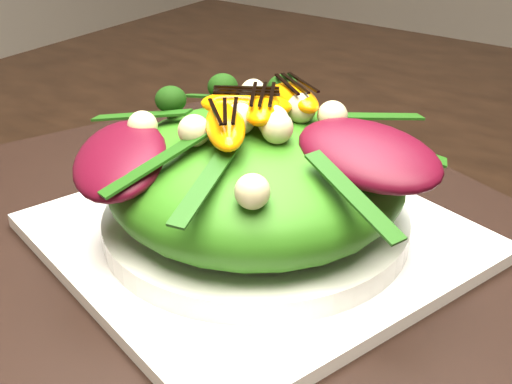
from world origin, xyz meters
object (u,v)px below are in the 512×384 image
Objects in this scene: plate_base at (256,236)px; placemat at (256,245)px; orange_segment at (276,101)px; salad_bowl at (256,220)px; lettuce_mound at (256,177)px.

placemat is at bearing 180.00° from plate_base.
salad_bowl is at bearing -80.30° from orange_segment.
salad_bowl is at bearing 0.00° from placemat.
salad_bowl is 0.03m from lettuce_mound.
salad_bowl is (0.00, 0.00, 0.02)m from placemat.
placemat is 9.13× the size of orange_segment.
salad_bowl reaches higher than placemat.
orange_segment is at bearing 99.70° from placemat.
orange_segment is (-0.01, 0.03, 0.08)m from salad_bowl.
lettuce_mound is (0.00, 0.00, 0.05)m from plate_base.
orange_segment reaches higher than plate_base.
placemat is at bearing 180.00° from lettuce_mound.
placemat is at bearing 180.00° from salad_bowl.
plate_base is 0.01m from salad_bowl.
orange_segment reaches higher than salad_bowl.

